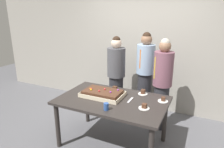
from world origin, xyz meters
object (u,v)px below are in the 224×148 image
object	(u,v)px
drink_cup_nearest	(106,107)
person_striped_tie_right	(145,74)
cake_server_utensil	(130,100)
party_table	(112,105)
plated_slice_far_right	(163,100)
sheet_cake	(103,93)
plated_slice_near_right	(143,93)
person_serving_front	(116,76)
person_green_shirt_behind	(162,84)
plated_slice_near_left	(115,89)
plated_slice_far_left	(144,107)

from	to	relation	value
drink_cup_nearest	person_striped_tie_right	xyz separation A→B (m)	(0.08, 1.52, 0.05)
person_striped_tie_right	cake_server_utensil	bearing A→B (deg)	22.87
party_table	drink_cup_nearest	world-z (taller)	drink_cup_nearest
plated_slice_far_right	sheet_cake	bearing A→B (deg)	-167.24
plated_slice_near_right	cake_server_utensil	bearing A→B (deg)	-107.52
sheet_cake	person_serving_front	xyz separation A→B (m)	(-0.17, 0.89, 0.01)
plated_slice_near_right	person_striped_tie_right	world-z (taller)	person_striped_tie_right
person_striped_tie_right	person_serving_front	bearing A→B (deg)	-48.90
sheet_cake	person_green_shirt_behind	bearing A→B (deg)	45.68
plated_slice_near_left	plated_slice_far_left	xyz separation A→B (m)	(0.64, -0.44, -0.00)
plated_slice_far_left	person_striped_tie_right	size ratio (longest dim) A/B	0.09
plated_slice_near_right	plated_slice_far_right	xyz separation A→B (m)	(0.35, -0.14, -0.01)
party_table	person_striped_tie_right	bearing A→B (deg)	82.09
plated_slice_far_left	person_striped_tie_right	world-z (taller)	person_striped_tie_right
plated_slice_near_left	person_green_shirt_behind	size ratio (longest dim) A/B	0.09
plated_slice_far_left	cake_server_utensil	xyz separation A→B (m)	(-0.27, 0.17, -0.02)
person_serving_front	plated_slice_far_right	bearing A→B (deg)	46.81
party_table	plated_slice_far_left	size ratio (longest dim) A/B	10.90
sheet_cake	person_green_shirt_behind	world-z (taller)	person_green_shirt_behind
plated_slice_far_left	person_green_shirt_behind	bearing A→B (deg)	87.23
sheet_cake	person_striped_tie_right	bearing A→B (deg)	72.50
plated_slice_far_right	person_green_shirt_behind	xyz separation A→B (m)	(-0.14, 0.58, 0.05)
plated_slice_near_left	cake_server_utensil	size ratio (longest dim) A/B	0.75
cake_server_utensil	person_green_shirt_behind	xyz separation A→B (m)	(0.31, 0.75, 0.07)
plated_slice_near_right	cake_server_utensil	distance (m)	0.33
person_green_shirt_behind	plated_slice_near_right	bearing A→B (deg)	18.53
cake_server_utensil	person_green_shirt_behind	distance (m)	0.82
plated_slice_far_left	drink_cup_nearest	size ratio (longest dim) A/B	1.50
party_table	cake_server_utensil	distance (m)	0.29
person_green_shirt_behind	person_striped_tie_right	distance (m)	0.53
sheet_cake	plated_slice_near_right	xyz separation A→B (m)	(0.55, 0.34, -0.02)
plated_slice_near_right	drink_cup_nearest	bearing A→B (deg)	-110.96
person_striped_tie_right	drink_cup_nearest	bearing A→B (deg)	14.30
sheet_cake	person_serving_front	distance (m)	0.91
party_table	person_striped_tie_right	distance (m)	1.19
party_table	person_serving_front	distance (m)	1.01
drink_cup_nearest	cake_server_utensil	size ratio (longest dim) A/B	0.50
plated_slice_near_right	person_serving_front	world-z (taller)	person_serving_front
plated_slice_far_left	drink_cup_nearest	xyz separation A→B (m)	(-0.45, -0.26, 0.03)
sheet_cake	cake_server_utensil	xyz separation A→B (m)	(0.45, 0.03, -0.04)
plated_slice_far_left	person_serving_front	xyz separation A→B (m)	(-0.89, 1.03, 0.03)
drink_cup_nearest	person_striped_tie_right	size ratio (longest dim) A/B	0.06
person_serving_front	person_striped_tie_right	size ratio (longest dim) A/B	0.95
sheet_cake	cake_server_utensil	size ratio (longest dim) A/B	3.27
party_table	plated_slice_far_right	size ratio (longest dim) A/B	10.90
plated_slice_far_right	person_striped_tie_right	xyz separation A→B (m)	(-0.55, 0.91, 0.08)
plated_slice_near_left	drink_cup_nearest	bearing A→B (deg)	-74.72
party_table	plated_slice_near_left	world-z (taller)	plated_slice_near_left
plated_slice_far_left	plated_slice_far_right	bearing A→B (deg)	61.61
plated_slice_near_left	plated_slice_far_right	world-z (taller)	plated_slice_near_left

